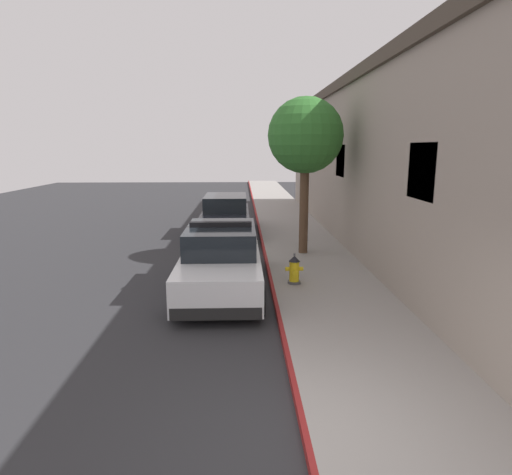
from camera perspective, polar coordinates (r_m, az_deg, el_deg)
ground_plane at (r=15.42m, az=-16.41°, el=-2.06°), size 29.03×60.00×0.20m
sidewalk_pavement at (r=15.04m, az=6.28°, el=-1.34°), size 2.70×60.00×0.13m
curb_painted_edge at (r=14.91m, az=0.98°, el=-1.39°), size 0.08×60.00×0.13m
storefront_building at (r=16.75m, az=20.77°, el=9.07°), size 6.06×25.39×5.77m
police_cruiser at (r=10.66m, az=-4.55°, el=-2.96°), size 1.94×4.84×1.68m
parked_car_silver_ahead at (r=17.57m, az=-3.97°, el=2.81°), size 1.94×4.84×1.56m
fire_hydrant at (r=10.82m, az=5.01°, el=-4.20°), size 0.44×0.40×0.76m
street_tree at (r=13.72m, az=6.46°, el=12.92°), size 2.30×2.30×4.81m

